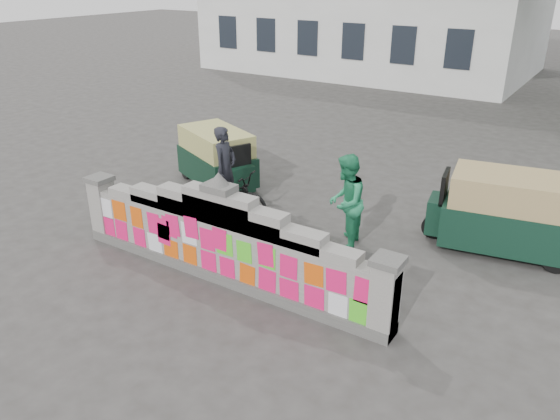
{
  "coord_description": "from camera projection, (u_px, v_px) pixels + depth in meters",
  "views": [
    {
      "loc": [
        5.39,
        -6.49,
        5.06
      ],
      "look_at": [
        0.55,
        1.0,
        1.1
      ],
      "focal_mm": 35.0,
      "sensor_mm": 36.0,
      "label": 1
    }
  ],
  "objects": [
    {
      "name": "ground",
      "position": [
        223.0,
        279.0,
        9.7
      ],
      "size": [
        100.0,
        100.0,
        0.0
      ],
      "primitive_type": "plane",
      "color": "#383533",
      "rests_on": "ground"
    },
    {
      "name": "rickshaw_right",
      "position": [
        505.0,
        212.0,
        10.4
      ],
      "size": [
        2.87,
        1.68,
        1.55
      ],
      "rotation": [
        0.0,
        0.0,
        3.31
      ],
      "color": "black",
      "rests_on": "ground"
    },
    {
      "name": "pedestrian",
      "position": [
        346.0,
        202.0,
        10.48
      ],
      "size": [
        0.9,
        1.05,
        1.89
      ],
      "primitive_type": "imported",
      "rotation": [
        0.0,
        0.0,
        -1.35
      ],
      "color": "#289560",
      "rests_on": "ground"
    },
    {
      "name": "cyclist_bike",
      "position": [
        226.0,
        194.0,
        11.96
      ],
      "size": [
        2.08,
        0.94,
        1.05
      ],
      "primitive_type": "imported",
      "rotation": [
        0.0,
        0.0,
        1.7
      ],
      "color": "black",
      "rests_on": "ground"
    },
    {
      "name": "cyclist_rider",
      "position": [
        226.0,
        178.0,
        11.81
      ],
      "size": [
        0.51,
        0.7,
        1.79
      ],
      "primitive_type": "imported",
      "rotation": [
        0.0,
        0.0,
        1.7
      ],
      "color": "black",
      "rests_on": "ground"
    },
    {
      "name": "rickshaw_left",
      "position": [
        218.0,
        157.0,
        13.61
      ],
      "size": [
        2.63,
        1.98,
        1.42
      ],
      "rotation": [
        0.0,
        0.0,
        -0.42
      ],
      "color": "black",
      "rests_on": "ground"
    },
    {
      "name": "parapet_wall",
      "position": [
        221.0,
        241.0,
        9.4
      ],
      "size": [
        6.48,
        0.44,
        2.01
      ],
      "color": "#4C4C49",
      "rests_on": "ground"
    }
  ]
}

